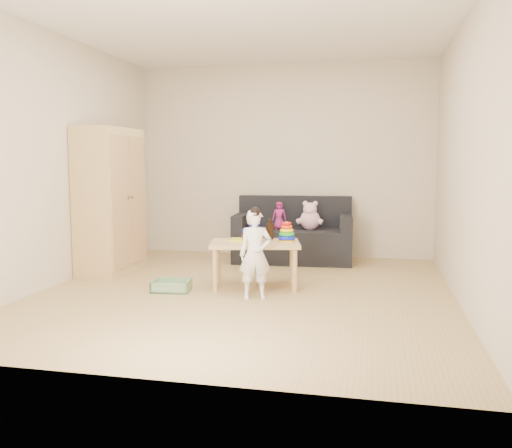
% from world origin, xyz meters
% --- Properties ---
extents(room, '(4.50, 4.50, 4.50)m').
position_xyz_m(room, '(0.00, 0.00, 1.30)').
color(room, tan).
rests_on(room, ground).
extents(wardrobe, '(0.46, 0.93, 1.67)m').
position_xyz_m(wardrobe, '(-1.76, 0.62, 0.83)').
color(wardrobe, tan).
rests_on(wardrobe, ground).
extents(sofa, '(1.54, 0.85, 0.42)m').
position_xyz_m(sofa, '(0.21, 1.76, 0.21)').
color(sofa, black).
rests_on(sofa, ground).
extents(play_table, '(1.00, 0.74, 0.47)m').
position_xyz_m(play_table, '(0.05, 0.21, 0.24)').
color(play_table, tan).
rests_on(play_table, ground).
extents(storage_bin, '(0.40, 0.32, 0.11)m').
position_xyz_m(storage_bin, '(-0.73, -0.13, 0.06)').
color(storage_bin, gray).
rests_on(storage_bin, ground).
extents(toddler, '(0.35, 0.29, 0.82)m').
position_xyz_m(toddler, '(0.15, -0.23, 0.41)').
color(toddler, white).
rests_on(toddler, ground).
extents(pink_bear, '(0.32, 0.29, 0.31)m').
position_xyz_m(pink_bear, '(0.43, 1.76, 0.58)').
color(pink_bear, '#FFBBDD').
rests_on(pink_bear, sofa).
extents(doll, '(0.20, 0.15, 0.35)m').
position_xyz_m(doll, '(0.04, 1.69, 0.60)').
color(doll, '#A91F73').
rests_on(doll, sofa).
extents(ring_stacker, '(0.18, 0.18, 0.20)m').
position_xyz_m(ring_stacker, '(0.36, 0.30, 0.55)').
color(ring_stacker, yellow).
rests_on(ring_stacker, play_table).
extents(brown_bottle, '(0.07, 0.07, 0.21)m').
position_xyz_m(brown_bottle, '(0.16, 0.41, 0.56)').
color(brown_bottle, black).
rests_on(brown_bottle, play_table).
extents(blue_plush, '(0.21, 0.17, 0.26)m').
position_xyz_m(blue_plush, '(0.02, 0.32, 0.60)').
color(blue_plush, '#1B27FA').
rests_on(blue_plush, play_table).
extents(wooden_figure, '(0.05, 0.05, 0.11)m').
position_xyz_m(wooden_figure, '(-0.05, 0.15, 0.53)').
color(wooden_figure, maroon).
rests_on(wooden_figure, play_table).
extents(yellow_book, '(0.26, 0.26, 0.02)m').
position_xyz_m(yellow_book, '(-0.11, 0.27, 0.48)').
color(yellow_book, yellow).
rests_on(yellow_book, play_table).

